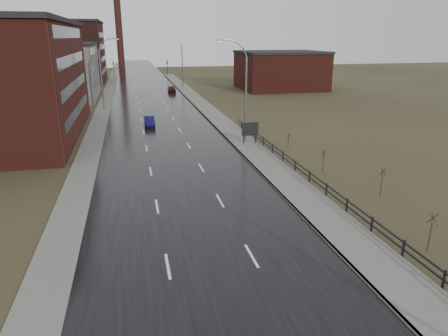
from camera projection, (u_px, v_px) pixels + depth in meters
road at (154, 110)px, 65.90m from camera, size 14.00×300.00×0.06m
sidewalk_right at (246, 144)px, 44.61m from camera, size 3.20×180.00×0.18m
curb_right at (233, 145)px, 44.28m from camera, size 0.16×180.00×0.18m
sidewalk_left at (102, 112)px, 64.13m from camera, size 2.40×260.00×0.12m
warehouse_mid at (52, 71)px, 77.04m from camera, size 16.32×20.40×10.50m
warehouse_far at (50, 52)px, 102.93m from camera, size 26.52×24.48×15.50m
building_right at (280, 70)px, 91.45m from camera, size 18.36×16.32×8.50m
smokestack at (119, 25)px, 143.02m from camera, size 2.70×2.70×30.70m
streetlight_right_mid at (243, 91)px, 43.71m from camera, size 3.36×0.28×11.35m
streetlight_left at (103, 74)px, 64.28m from camera, size 3.36×0.28×11.35m
streetlight_right_far at (181, 62)px, 93.66m from camera, size 3.36×0.28×11.35m
guardrail at (331, 191)px, 29.34m from camera, size 0.10×53.05×1.10m
shrub_c at (431, 231)px, 22.20m from camera, size 0.57×0.60×2.39m
shrub_d at (382, 181)px, 29.93m from camera, size 0.55×0.58×2.33m
shrub_e at (323, 160)px, 35.28m from camera, size 0.52×0.54×2.16m
shrub_f at (288, 140)px, 43.19m from camera, size 0.41×0.43×1.70m
billboard at (250, 130)px, 44.35m from camera, size 1.91×0.17×2.54m
traffic_light_left at (113, 61)px, 118.25m from camera, size 0.58×2.73×5.30m
traffic_light_right at (167, 61)px, 121.69m from camera, size 0.58×2.73×5.30m
car_near at (149, 122)px, 53.90m from camera, size 1.42×3.93×1.29m
car_far at (172, 89)px, 86.85m from camera, size 1.88×4.26×1.42m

